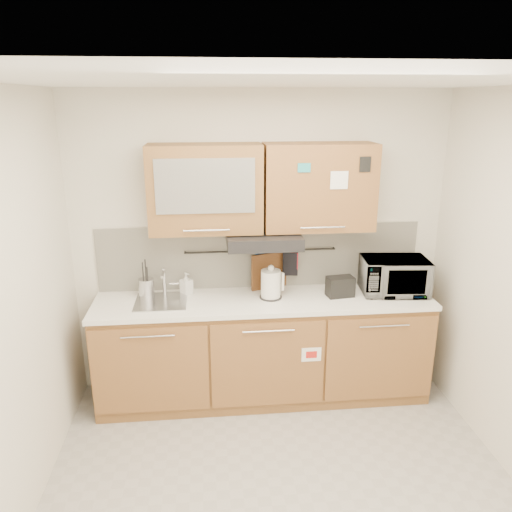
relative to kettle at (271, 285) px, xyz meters
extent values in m
plane|color=#9E9993|center=(-0.06, -1.21, -1.04)|extent=(3.20, 3.20, 0.00)
plane|color=white|center=(-0.06, -1.21, 1.56)|extent=(3.20, 3.20, 0.00)
plane|color=silver|center=(-0.06, 0.29, 0.26)|extent=(3.20, 0.00, 3.20)
plane|color=silver|center=(-1.66, -1.21, 0.26)|extent=(0.00, 3.00, 3.00)
cube|color=olive|center=(-0.06, -0.01, -0.60)|extent=(2.80, 0.60, 0.88)
cube|color=black|center=(-0.06, -0.01, -0.99)|extent=(2.80, 0.54, 0.10)
cube|color=brown|center=(-0.99, -0.32, -0.57)|extent=(0.91, 0.02, 0.74)
cylinder|color=silver|center=(-0.99, -0.34, -0.26)|extent=(0.41, 0.01, 0.01)
cube|color=brown|center=(-0.06, -0.32, -0.57)|extent=(0.91, 0.02, 0.74)
cylinder|color=silver|center=(-0.06, -0.34, -0.26)|extent=(0.41, 0.01, 0.01)
cube|color=brown|center=(0.87, -0.32, -0.57)|extent=(0.91, 0.02, 0.74)
cylinder|color=silver|center=(0.87, -0.34, -0.26)|extent=(0.41, 0.01, 0.01)
cube|color=white|center=(-0.06, -0.02, -0.14)|extent=(2.82, 0.62, 0.04)
cube|color=silver|center=(-0.06, 0.28, 0.16)|extent=(2.80, 0.02, 0.56)
cube|color=olive|center=(-0.52, 0.12, 0.79)|extent=(0.90, 0.35, 0.70)
cube|color=silver|center=(-0.52, -0.07, 0.84)|extent=(0.76, 0.02, 0.42)
cube|color=brown|center=(0.40, 0.12, 0.79)|extent=(0.90, 0.35, 0.70)
cube|color=white|center=(0.52, -0.06, 0.87)|extent=(0.14, 0.00, 0.14)
cube|color=black|center=(-0.06, 0.04, 0.38)|extent=(0.60, 0.46, 0.10)
cube|color=silver|center=(-0.91, -0.01, -0.12)|extent=(0.42, 0.40, 0.03)
cylinder|color=silver|center=(-0.89, 0.15, 0.00)|extent=(0.03, 0.03, 0.24)
cylinder|color=silver|center=(-0.89, 0.07, 0.10)|extent=(0.02, 0.18, 0.02)
cylinder|color=black|center=(-0.06, 0.24, 0.22)|extent=(1.30, 0.02, 0.02)
cylinder|color=#A9A8AD|center=(-1.04, 0.12, -0.03)|extent=(0.15, 0.15, 0.16)
cylinder|color=black|center=(-1.06, 0.13, 0.04)|extent=(0.01, 0.01, 0.31)
cylinder|color=black|center=(-1.02, 0.10, 0.02)|extent=(0.01, 0.01, 0.27)
cylinder|color=black|center=(-1.04, 0.14, 0.05)|extent=(0.01, 0.01, 0.33)
cylinder|color=black|center=(-1.05, 0.09, 0.00)|extent=(0.01, 0.01, 0.24)
cylinder|color=silver|center=(0.00, 0.00, 0.00)|extent=(0.20, 0.20, 0.24)
sphere|color=silver|center=(0.00, 0.00, 0.15)|extent=(0.05, 0.05, 0.05)
cube|color=silver|center=(0.10, 0.03, 0.02)|extent=(0.03, 0.04, 0.15)
cylinder|color=black|center=(0.00, 0.00, -0.11)|extent=(0.19, 0.19, 0.01)
cube|color=black|center=(0.59, -0.02, -0.03)|extent=(0.24, 0.16, 0.17)
cube|color=black|center=(0.55, -0.02, 0.04)|extent=(0.07, 0.11, 0.01)
cube|color=black|center=(0.63, -0.01, 0.04)|extent=(0.07, 0.11, 0.01)
imported|color=#999999|center=(1.06, 0.01, 0.04)|extent=(0.58, 0.42, 0.30)
imported|color=#999999|center=(-0.71, 0.16, -0.02)|extent=(0.12, 0.12, 0.19)
cube|color=brown|center=(0.02, 0.23, -0.01)|extent=(0.33, 0.14, 0.42)
cube|color=#1F4B8F|center=(-0.05, 0.23, 0.11)|extent=(0.11, 0.06, 0.18)
cube|color=black|center=(0.20, 0.23, 0.10)|extent=(0.13, 0.05, 0.21)
cube|color=red|center=(0.21, 0.23, 0.13)|extent=(0.12, 0.06, 0.15)
camera|label=1|loc=(-0.51, -3.85, 1.48)|focal=35.00mm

